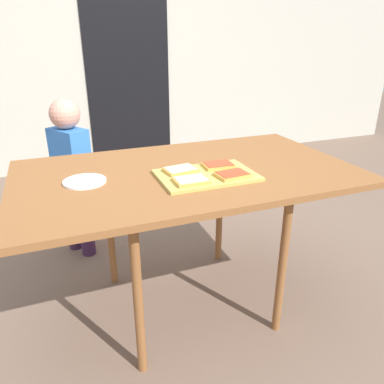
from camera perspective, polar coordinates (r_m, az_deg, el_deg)
ground_plane at (r=2.13m, az=-0.63°, el=-16.70°), size 16.00×16.00×0.00m
house_wall_back at (r=4.25m, az=-14.56°, el=22.34°), size 8.00×0.20×2.74m
house_door at (r=4.21m, az=-9.84°, el=17.64°), size 0.90×0.02×2.00m
dining_table at (r=1.76m, az=-0.73°, el=1.77°), size 1.59×0.92×0.78m
cutting_board at (r=1.66m, az=2.27°, el=2.60°), size 0.43×0.29×0.02m
pizza_slice_far_right at (r=1.74m, az=4.12°, el=4.18°), size 0.15×0.11×0.02m
pizza_slice_near_left at (r=1.55m, az=-0.15°, el=1.81°), size 0.14×0.11×0.02m
pizza_slice_near_right at (r=1.63m, az=6.28°, el=2.70°), size 0.15×0.12×0.02m
pizza_slice_far_left at (r=1.68m, az=-1.81°, el=3.46°), size 0.15×0.12×0.02m
plate_white_left at (r=1.66m, az=-16.31°, el=1.59°), size 0.19×0.19×0.01m
child_left at (r=2.44m, az=-18.13°, el=3.63°), size 0.25×0.28×1.03m
garden_hose_coil at (r=4.81m, az=15.00°, el=5.91°), size 0.34×0.34×0.04m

